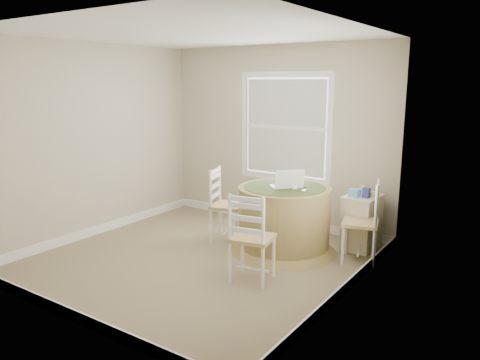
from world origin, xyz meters
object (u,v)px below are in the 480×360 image
Objects in this scene: chair_near at (252,238)px; chair_left at (228,205)px; laptop at (287,185)px; chair_right at (360,222)px; corner_chest at (361,222)px; round_table at (284,216)px.

chair_left is at bearing -54.72° from chair_near.
laptop reaches higher than chair_left.
chair_left is 1.00× the size of chair_near.
chair_right is 1.99× the size of laptop.
chair_near is 1.72m from corner_chest.
chair_right reaches higher than round_table.
chair_near is 1.37× the size of corner_chest.
chair_right is (0.75, 1.18, 0.00)m from chair_near.
laptop is at bearing -94.47° from chair_near.
round_table is 0.84m from chair_left.
chair_right is at bearing -0.65° from round_table.
chair_left reaches higher than round_table.
round_table is 0.98m from chair_near.
chair_near is at bearing -95.20° from round_table.
chair_left is at bearing -154.48° from corner_chest.
round_table is 1.91× the size of corner_chest.
chair_right is 0.45m from corner_chest.
chair_near is at bearing -151.02° from chair_left.
chair_near is (0.99, -0.92, 0.00)m from chair_left.
chair_left is 0.95m from laptop.
round_table is 2.78× the size of laptop.
chair_right is at bearing 149.62° from laptop.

